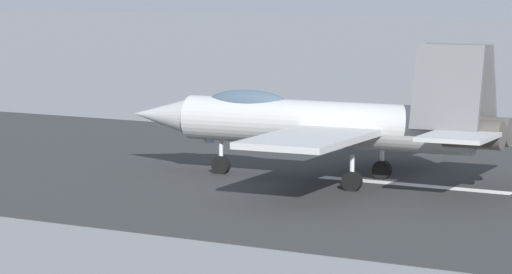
{
  "coord_description": "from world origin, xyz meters",
  "views": [
    {
      "loc": [
        -19.79,
        45.65,
        8.05
      ],
      "look_at": [
        3.61,
        5.13,
        2.2
      ],
      "focal_mm": 90.2,
      "sensor_mm": 36.0,
      "label": 1
    }
  ],
  "objects": [
    {
      "name": "fighter_jet",
      "position": [
        2.82,
        0.92,
        2.38
      ],
      "size": [
        16.41,
        13.79,
        5.57
      ],
      "color": "#A7A8A7",
      "rests_on": "ground"
    },
    {
      "name": "ground_plane",
      "position": [
        0.0,
        0.0,
        0.0
      ],
      "size": [
        400.0,
        400.0,
        0.0
      ],
      "primitive_type": "plane",
      "color": "slate"
    },
    {
      "name": "marker_cone_mid",
      "position": [
        11.14,
        -13.44,
        0.28
      ],
      "size": [
        0.44,
        0.44,
        0.55
      ],
      "primitive_type": "cone",
      "color": "orange",
      "rests_on": "ground"
    },
    {
      "name": "runway_strip",
      "position": [
        -0.02,
        0.0,
        0.01
      ],
      "size": [
        240.0,
        26.0,
        0.02
      ],
      "color": "#2D2E2F",
      "rests_on": "ground"
    },
    {
      "name": "crew_person",
      "position": [
        13.2,
        -7.05,
        0.86
      ],
      "size": [
        0.52,
        0.53,
        1.72
      ],
      "color": "#1E2338",
      "rests_on": "ground"
    }
  ]
}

